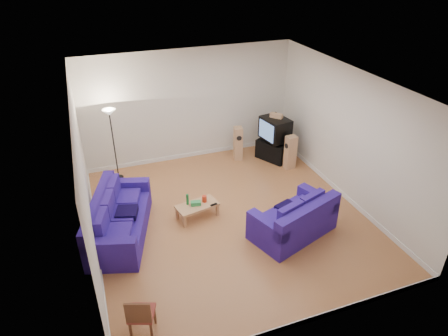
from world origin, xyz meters
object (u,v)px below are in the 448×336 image
object	(u,v)px
television	(275,129)
sofa_three_seat	(117,221)
tv_stand	(273,150)
sofa_loveseat	(295,221)
coffee_table	(197,207)

from	to	relation	value
television	sofa_three_seat	bearing A→B (deg)	-77.49
tv_stand	sofa_loveseat	bearing A→B (deg)	-46.89
tv_stand	television	xyz separation A→B (m)	(0.01, -0.02, 0.70)
sofa_three_seat	coffee_table	bearing A→B (deg)	107.54
sofa_three_seat	sofa_loveseat	xyz separation A→B (m)	(3.61, -1.32, -0.00)
sofa_loveseat	tv_stand	world-z (taller)	sofa_loveseat
tv_stand	coffee_table	bearing A→B (deg)	-83.99
sofa_loveseat	television	size ratio (longest dim) A/B	2.25
sofa_three_seat	sofa_loveseat	world-z (taller)	sofa_three_seat
sofa_loveseat	television	bearing A→B (deg)	52.03
sofa_loveseat	coffee_table	bearing A→B (deg)	124.29
sofa_three_seat	television	bearing A→B (deg)	129.86
sofa_three_seat	sofa_loveseat	bearing A→B (deg)	86.95
sofa_three_seat	coffee_table	xyz separation A→B (m)	(1.80, 0.02, -0.05)
coffee_table	tv_stand	distance (m)	3.54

